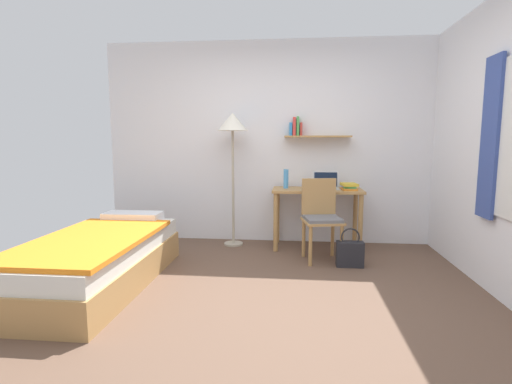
# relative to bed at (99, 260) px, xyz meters

# --- Properties ---
(ground_plane) EXTENTS (5.28, 5.28, 0.00)m
(ground_plane) POSITION_rel_bed_xyz_m (1.50, -0.21, -0.24)
(ground_plane) COLOR brown
(wall_back) EXTENTS (4.40, 0.27, 2.60)m
(wall_back) POSITION_rel_bed_xyz_m (1.50, 1.81, 1.06)
(wall_back) COLOR white
(wall_back) RESTS_ON ground_plane
(bed) EXTENTS (0.91, 2.01, 0.54)m
(bed) POSITION_rel_bed_xyz_m (0.00, 0.00, 0.00)
(bed) COLOR #B2844C
(bed) RESTS_ON ground_plane
(desk) EXTENTS (1.09, 0.51, 0.74)m
(desk) POSITION_rel_bed_xyz_m (2.06, 1.49, 0.36)
(desk) COLOR #B2844C
(desk) RESTS_ON ground_plane
(desk_chair) EXTENTS (0.48, 0.48, 0.90)m
(desk_chair) POSITION_rel_bed_xyz_m (2.08, 1.02, 0.26)
(desk_chair) COLOR #B2844C
(desk_chair) RESTS_ON ground_plane
(standing_lamp) EXTENTS (0.38, 0.38, 1.67)m
(standing_lamp) POSITION_rel_bed_xyz_m (1.01, 1.52, 1.22)
(standing_lamp) COLOR #B2A893
(standing_lamp) RESTS_ON ground_plane
(laptop) EXTENTS (0.32, 0.23, 0.22)m
(laptop) POSITION_rel_bed_xyz_m (2.16, 1.53, 0.56)
(laptop) COLOR #B7BABF
(laptop) RESTS_ON desk
(water_bottle) EXTENTS (0.06, 0.06, 0.24)m
(water_bottle) POSITION_rel_bed_xyz_m (1.67, 1.52, 0.62)
(water_bottle) COLOR #4C99DB
(water_bottle) RESTS_ON desk
(book_stack) EXTENTS (0.20, 0.26, 0.08)m
(book_stack) POSITION_rel_bed_xyz_m (2.44, 1.44, 0.54)
(book_stack) COLOR orange
(book_stack) RESTS_ON desk
(handbag) EXTENTS (0.28, 0.13, 0.42)m
(handbag) POSITION_rel_bed_xyz_m (2.38, 0.78, -0.09)
(handbag) COLOR #232328
(handbag) RESTS_ON ground_plane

